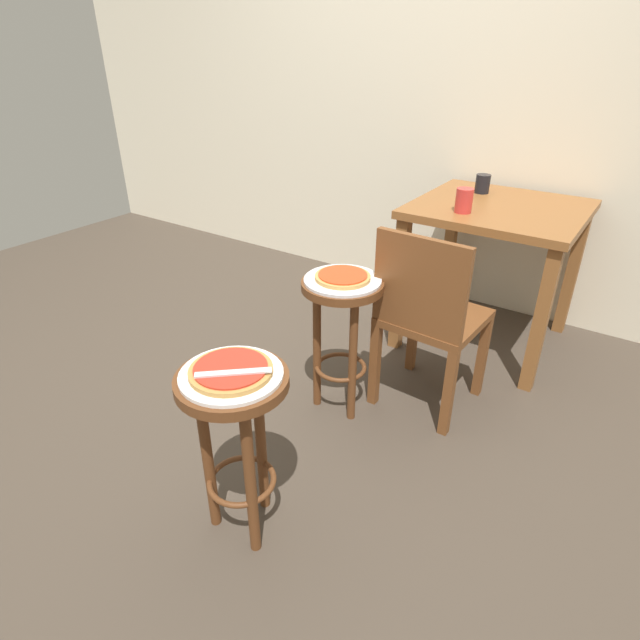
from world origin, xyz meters
TOP-DOWN VIEW (x-y plane):
  - ground_plane at (0.00, 0.00)m, footprint 6.00×6.00m
  - back_wall at (0.00, 1.65)m, footprint 6.00×0.10m
  - stool_foreground at (0.44, -0.58)m, footprint 0.34×0.34m
  - serving_plate_foreground at (0.44, -0.58)m, footprint 0.31×0.31m
  - pizza_foreground at (0.44, -0.58)m, footprint 0.25×0.25m
  - stool_middle at (0.35, 0.18)m, footprint 0.34×0.34m
  - serving_plate_middle at (0.35, 0.18)m, footprint 0.32×0.32m
  - pizza_middle at (0.35, 0.18)m, footprint 0.23×0.23m
  - dining_table at (0.67, 1.15)m, footprint 0.81×0.79m
  - cup_near_edge at (0.56, 0.93)m, footprint 0.08×0.08m
  - cup_far_edge at (0.51, 1.33)m, footprint 0.08×0.08m
  - wooden_chair at (0.65, 0.39)m, footprint 0.42×0.42m
  - pizza_server_knife at (0.47, -0.60)m, footprint 0.18×0.16m

SIDE VIEW (x-z plane):
  - ground_plane at x=0.00m, z-range 0.00..0.00m
  - stool_foreground at x=0.44m, z-range 0.14..0.77m
  - stool_middle at x=0.35m, z-range 0.14..0.77m
  - wooden_chair at x=0.65m, z-range 0.04..0.89m
  - serving_plate_foreground at x=0.44m, z-range 0.63..0.64m
  - serving_plate_middle at x=0.35m, z-range 0.63..0.64m
  - dining_table at x=0.67m, z-range 0.25..1.02m
  - pizza_middle at x=0.35m, z-range 0.64..0.66m
  - pizza_foreground at x=0.44m, z-range 0.64..0.66m
  - pizza_server_knife at x=0.47m, z-range 0.66..0.67m
  - cup_far_edge at x=0.51m, z-range 0.77..0.87m
  - cup_near_edge at x=0.56m, z-range 0.77..0.89m
  - back_wall at x=0.00m, z-range 0.00..3.00m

